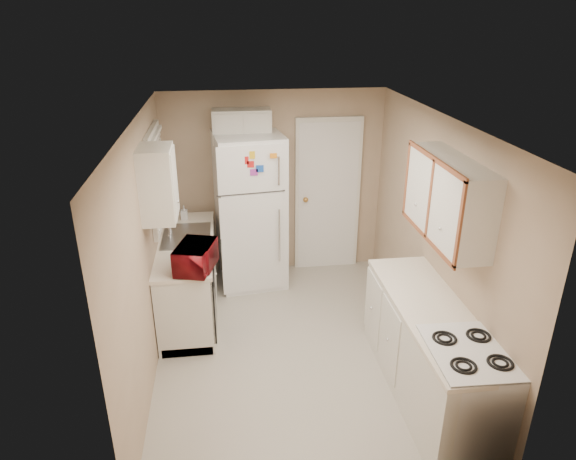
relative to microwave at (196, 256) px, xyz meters
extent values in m
plane|color=beige|center=(0.96, -0.21, -1.05)|extent=(3.80, 3.80, 0.00)
plane|color=white|center=(0.96, -0.21, 1.35)|extent=(3.80, 3.80, 0.00)
plane|color=tan|center=(-0.44, -0.21, 0.15)|extent=(3.80, 3.80, 0.00)
plane|color=tan|center=(2.36, -0.21, 0.15)|extent=(3.80, 3.80, 0.00)
plane|color=tan|center=(0.96, 1.69, 0.15)|extent=(2.80, 2.80, 0.00)
plane|color=tan|center=(0.96, -2.11, 0.15)|extent=(2.80, 2.80, 0.00)
cube|color=silver|center=(-0.14, 0.69, -0.60)|extent=(0.60, 1.80, 0.90)
cube|color=black|center=(0.15, 0.09, -0.56)|extent=(0.03, 0.58, 0.72)
cube|color=gray|center=(-0.14, 0.84, -0.19)|extent=(0.54, 0.74, 0.16)
imported|color=maroon|center=(0.00, 0.00, 0.00)|extent=(0.54, 0.39, 0.32)
imported|color=silver|center=(-0.19, 1.37, -0.05)|extent=(0.08, 0.08, 0.18)
cube|color=silver|center=(-0.40, 0.84, 0.55)|extent=(0.10, 0.98, 1.08)
cube|color=silver|center=(-0.29, 0.01, 0.75)|extent=(0.30, 0.45, 0.70)
cube|color=white|center=(0.62, 1.37, -0.08)|extent=(0.89, 0.87, 1.94)
cube|color=silver|center=(0.56, 1.54, 0.95)|extent=(0.70, 0.30, 0.40)
cube|color=white|center=(1.66, 1.65, -0.03)|extent=(0.86, 0.06, 2.08)
cube|color=silver|center=(2.06, -1.01, -0.60)|extent=(0.60, 2.00, 0.90)
cube|color=white|center=(2.11, -1.63, -0.59)|extent=(0.64, 0.78, 0.92)
cube|color=silver|center=(2.21, -0.71, 0.75)|extent=(0.30, 1.20, 0.70)
camera|label=1|loc=(0.33, -4.62, 2.23)|focal=32.00mm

